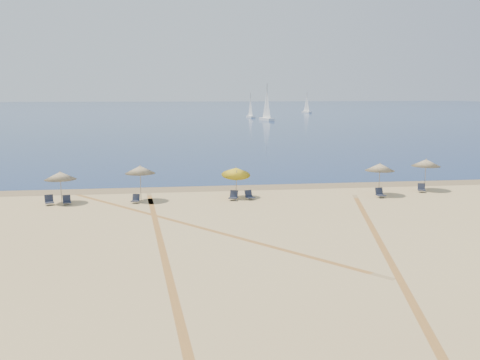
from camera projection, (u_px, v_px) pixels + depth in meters
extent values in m
plane|color=tan|center=(310.00, 298.00, 20.35)|extent=(160.00, 160.00, 0.00)
plane|color=#0C2151|center=(179.00, 109.00, 240.22)|extent=(500.00, 500.00, 0.00)
plane|color=olive|center=(233.00, 188.00, 43.80)|extent=(500.00, 500.00, 0.00)
cylinder|color=gray|center=(61.00, 188.00, 37.52)|extent=(0.05, 0.05, 2.13)
cone|color=beige|center=(60.00, 176.00, 37.37)|extent=(2.22, 2.22, 0.55)
sphere|color=gray|center=(60.00, 171.00, 37.32)|extent=(0.08, 0.08, 0.08)
cylinder|color=gray|center=(141.00, 184.00, 38.29)|extent=(0.05, 0.05, 2.45)
cone|color=beige|center=(140.00, 170.00, 38.11)|extent=(2.21, 2.21, 0.55)
sphere|color=gray|center=(140.00, 166.00, 38.06)|extent=(0.08, 0.08, 0.08)
cylinder|color=gray|center=(236.00, 184.00, 39.28)|extent=(0.05, 0.55, 2.16)
cone|color=yellow|center=(236.00, 171.00, 39.34)|extent=(2.15, 2.22, 1.02)
sphere|color=gray|center=(236.00, 167.00, 39.29)|extent=(0.08, 0.08, 0.08)
cylinder|color=gray|center=(379.00, 180.00, 40.48)|extent=(0.05, 0.05, 2.32)
cone|color=beige|center=(380.00, 167.00, 40.31)|extent=(2.24, 2.24, 0.55)
sphere|color=gray|center=(380.00, 163.00, 40.26)|extent=(0.08, 0.08, 0.08)
cylinder|color=gray|center=(425.00, 176.00, 42.49)|extent=(0.05, 0.05, 2.38)
cone|color=beige|center=(426.00, 163.00, 42.32)|extent=(2.28, 2.28, 0.55)
sphere|color=gray|center=(426.00, 159.00, 42.27)|extent=(0.08, 0.08, 0.08)
cube|color=black|center=(50.00, 203.00, 36.96)|extent=(0.73, 0.73, 0.05)
cube|color=black|center=(49.00, 198.00, 37.17)|extent=(0.62, 0.38, 0.52)
cylinder|color=#A5A5AD|center=(45.00, 205.00, 36.67)|extent=(0.03, 0.03, 0.19)
cylinder|color=#A5A5AD|center=(52.00, 204.00, 36.87)|extent=(0.03, 0.03, 0.19)
cube|color=black|center=(67.00, 202.00, 37.08)|extent=(0.66, 0.66, 0.05)
cube|color=black|center=(67.00, 198.00, 37.29)|extent=(0.58, 0.33, 0.48)
cylinder|color=#A5A5AD|center=(63.00, 204.00, 36.82)|extent=(0.02, 0.02, 0.18)
cylinder|color=#A5A5AD|center=(70.00, 204.00, 36.99)|extent=(0.02, 0.02, 0.18)
cube|color=black|center=(135.00, 201.00, 37.61)|extent=(0.63, 0.63, 0.05)
cube|color=black|center=(136.00, 197.00, 37.82)|extent=(0.55, 0.31, 0.46)
cylinder|color=#A5A5AD|center=(132.00, 203.00, 37.46)|extent=(0.02, 0.02, 0.17)
cylinder|color=#A5A5AD|center=(138.00, 203.00, 37.42)|extent=(0.02, 0.02, 0.17)
cube|color=black|center=(233.00, 198.00, 38.59)|extent=(0.76, 0.76, 0.05)
cube|color=black|center=(234.00, 194.00, 38.82)|extent=(0.62, 0.41, 0.52)
cylinder|color=#A5A5AD|center=(230.00, 200.00, 38.45)|extent=(0.03, 0.03, 0.19)
cylinder|color=#A5A5AD|center=(236.00, 200.00, 38.34)|extent=(0.03, 0.03, 0.19)
cube|color=black|center=(250.00, 197.00, 38.81)|extent=(0.73, 0.73, 0.05)
cube|color=black|center=(248.00, 193.00, 39.01)|extent=(0.60, 0.40, 0.51)
cylinder|color=#A5A5AD|center=(248.00, 199.00, 38.52)|extent=(0.02, 0.02, 0.19)
cylinder|color=#A5A5AD|center=(253.00, 199.00, 38.73)|extent=(0.02, 0.02, 0.19)
cube|color=black|center=(381.00, 195.00, 39.56)|extent=(0.68, 0.68, 0.05)
cube|color=black|center=(379.00, 191.00, 39.80)|extent=(0.62, 0.30, 0.53)
cylinder|color=#A5A5AD|center=(379.00, 197.00, 39.30)|extent=(0.03, 0.03, 0.20)
cylinder|color=#A5A5AD|center=(385.00, 197.00, 39.43)|extent=(0.03, 0.03, 0.20)
cube|color=black|center=(422.00, 190.00, 41.69)|extent=(0.72, 0.72, 0.05)
cube|color=black|center=(421.00, 186.00, 41.92)|extent=(0.60, 0.38, 0.50)
cylinder|color=#A5A5AD|center=(420.00, 192.00, 41.55)|extent=(0.02, 0.02, 0.18)
cylinder|color=#A5A5AD|center=(426.00, 192.00, 41.46)|extent=(0.02, 0.02, 0.18)
cube|color=white|center=(307.00, 112.00, 199.99)|extent=(2.68, 5.42, 0.57)
cylinder|color=gray|center=(307.00, 102.00, 199.37)|extent=(0.11, 0.11, 7.64)
cube|color=white|center=(251.00, 117.00, 162.32)|extent=(2.10, 5.25, 0.56)
cylinder|color=gray|center=(251.00, 105.00, 161.72)|extent=(0.11, 0.11, 7.43)
cube|color=white|center=(267.00, 119.00, 145.96)|extent=(3.18, 6.96, 0.74)
cylinder|color=gray|center=(267.00, 102.00, 145.17)|extent=(0.15, 0.15, 9.82)
plane|color=tan|center=(162.00, 247.00, 26.94)|extent=(30.08, 30.08, 0.00)
plane|color=tan|center=(160.00, 242.00, 28.00)|extent=(30.08, 30.08, 0.00)
plane|color=tan|center=(386.00, 254.00, 25.84)|extent=(33.96, 33.96, 0.00)
plane|color=tan|center=(383.00, 248.00, 26.92)|extent=(33.96, 33.96, 0.00)
plane|color=tan|center=(183.00, 223.00, 31.96)|extent=(39.29, 39.29, 0.00)
plane|color=tan|center=(172.00, 220.00, 32.72)|extent=(39.29, 39.29, 0.00)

